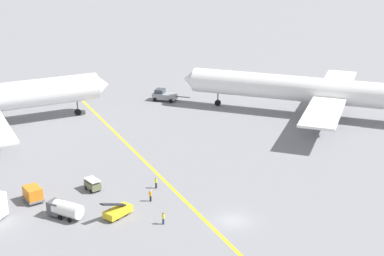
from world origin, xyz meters
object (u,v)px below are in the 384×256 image
at_px(gse_belt_loader_portside, 118,211).
at_px(gse_container_dolly_flat, 33,194).
at_px(gse_baggage_cart_near_cluster, 93,185).
at_px(ground_crew_marshaller_foreground, 156,182).
at_px(ground_crew_wing_walker_right, 163,218).
at_px(gse_fuel_bowser_stubby, 65,209).
at_px(airliner_being_pushed, 321,91).
at_px(ground_crew_ramp_agent_by_cones, 150,195).
at_px(pushback_tug, 164,95).

distance_m(gse_belt_loader_portside, gse_container_dolly_flat, 13.30).
xyz_separation_m(gse_baggage_cart_near_cluster, ground_crew_marshaller_foreground, (8.49, -3.79, 0.06)).
bearing_deg(ground_crew_wing_walker_right, gse_fuel_bowser_stubby, 144.59).
distance_m(airliner_being_pushed, gse_belt_loader_portside, 56.75).
distance_m(gse_container_dolly_flat, ground_crew_marshaller_foreground, 17.59).
height_order(airliner_being_pushed, gse_container_dolly_flat, airliner_being_pushed).
xyz_separation_m(gse_baggage_cart_near_cluster, ground_crew_ramp_agent_by_cones, (6.01, -7.34, 0.03)).
bearing_deg(pushback_tug, gse_belt_loader_portside, -121.79).
relative_size(gse_baggage_cart_near_cluster, ground_crew_wing_walker_right, 1.78).
xyz_separation_m(gse_container_dolly_flat, ground_crew_marshaller_foreground, (17.08, -4.19, -0.25)).
height_order(gse_belt_loader_portside, ground_crew_marshaller_foreground, gse_belt_loader_portside).
bearing_deg(gse_baggage_cart_near_cluster, ground_crew_marshaller_foreground, -24.05).
bearing_deg(ground_crew_wing_walker_right, gse_container_dolly_flat, 132.38).
bearing_deg(pushback_tug, ground_crew_ramp_agent_by_cones, -117.54).
bearing_deg(gse_baggage_cart_near_cluster, gse_belt_loader_portside, -88.43).
bearing_deg(gse_fuel_bowser_stubby, gse_belt_loader_portside, -25.23).
xyz_separation_m(gse_belt_loader_portside, ground_crew_wing_walker_right, (4.49, -4.70, 0.04)).
distance_m(gse_fuel_bowser_stubby, ground_crew_wing_walker_right, 13.24).
bearing_deg(ground_crew_ramp_agent_by_cones, gse_fuel_bowser_stubby, 176.28).
distance_m(gse_belt_loader_portside, ground_crew_marshaller_foreground, 10.03).
xyz_separation_m(gse_belt_loader_portside, ground_crew_ramp_agent_by_cones, (5.75, 2.18, 0.06)).
height_order(airliner_being_pushed, ground_crew_ramp_agent_by_cones, airliner_being_pushed).
bearing_deg(gse_belt_loader_portside, ground_crew_ramp_agent_by_cones, 20.80).
relative_size(airliner_being_pushed, pushback_tug, 6.68).
relative_size(ground_crew_marshaller_foreground, ground_crew_wing_walker_right, 1.05).
xyz_separation_m(gse_fuel_bowser_stubby, gse_container_dolly_flat, (-2.56, 6.95, -0.16)).
distance_m(airliner_being_pushed, gse_baggage_cart_near_cluster, 54.10).
distance_m(airliner_being_pushed, ground_crew_ramp_agent_by_cones, 50.62).
xyz_separation_m(gse_fuel_bowser_stubby, gse_baggage_cart_near_cluster, (6.04, 6.55, -0.47)).
xyz_separation_m(pushback_tug, ground_crew_marshaller_foreground, (-20.85, -41.17, -0.29)).
bearing_deg(gse_belt_loader_portside, gse_baggage_cart_near_cluster, 91.57).
distance_m(pushback_tug, gse_belt_loader_portside, 55.19).
height_order(airliner_being_pushed, pushback_tug, airliner_being_pushed).
xyz_separation_m(gse_belt_loader_portside, gse_container_dolly_flat, (-8.85, 9.92, 0.35)).
bearing_deg(gse_fuel_bowser_stubby, gse_container_dolly_flat, 110.19).
bearing_deg(gse_container_dolly_flat, ground_crew_wing_walker_right, -47.62).
relative_size(gse_belt_loader_portside, gse_container_dolly_flat, 1.44).
xyz_separation_m(ground_crew_marshaller_foreground, ground_crew_ramp_agent_by_cones, (-2.48, -3.55, -0.03)).
xyz_separation_m(airliner_being_pushed, gse_baggage_cart_near_cluster, (-52.53, -12.12, -4.45)).
height_order(gse_baggage_cart_near_cluster, gse_container_dolly_flat, gse_container_dolly_flat).
relative_size(airliner_being_pushed, gse_container_dolly_flat, 13.69).
bearing_deg(airliner_being_pushed, gse_belt_loader_portside, -157.51).
xyz_separation_m(pushback_tug, gse_fuel_bowser_stubby, (-35.37, -43.94, 0.12)).
bearing_deg(gse_container_dolly_flat, airliner_being_pushed, 10.85).
xyz_separation_m(gse_belt_loader_portside, gse_baggage_cart_near_cluster, (-0.26, 9.52, 0.04)).
bearing_deg(ground_crew_marshaller_foreground, gse_fuel_bowser_stubby, -169.22).
xyz_separation_m(airliner_being_pushed, gse_belt_loader_portside, (-52.27, -21.64, -4.48)).
bearing_deg(pushback_tug, ground_crew_wing_walker_right, -115.47).
bearing_deg(pushback_tug, gse_container_dolly_flat, -135.72).
height_order(ground_crew_marshaller_foreground, ground_crew_wing_walker_right, ground_crew_marshaller_foreground).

